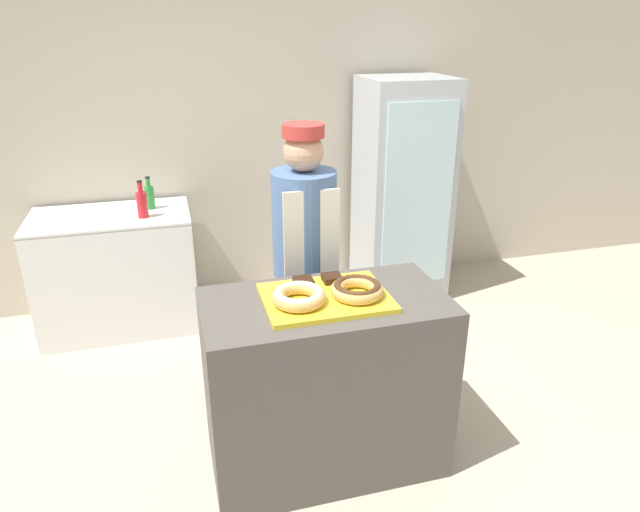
% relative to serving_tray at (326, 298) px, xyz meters
% --- Properties ---
extents(ground_plane, '(14.00, 14.00, 0.00)m').
position_rel_serving_tray_xyz_m(ground_plane, '(0.00, 0.00, -0.93)').
color(ground_plane, '#B7A88E').
extents(wall_back, '(8.00, 0.06, 2.70)m').
position_rel_serving_tray_xyz_m(wall_back, '(0.00, 2.13, 0.42)').
color(wall_back, '#BCB29E').
rests_on(wall_back, ground_plane).
extents(display_counter, '(1.14, 0.60, 0.92)m').
position_rel_serving_tray_xyz_m(display_counter, '(0.00, 0.00, -0.47)').
color(display_counter, '#4C4742').
rests_on(display_counter, ground_plane).
extents(serving_tray, '(0.57, 0.42, 0.02)m').
position_rel_serving_tray_xyz_m(serving_tray, '(0.00, 0.00, 0.00)').
color(serving_tray, yellow).
rests_on(serving_tray, display_counter).
extents(donut_light_glaze, '(0.24, 0.24, 0.07)m').
position_rel_serving_tray_xyz_m(donut_light_glaze, '(-0.14, -0.04, 0.05)').
color(donut_light_glaze, tan).
rests_on(donut_light_glaze, serving_tray).
extents(donut_chocolate_glaze, '(0.24, 0.24, 0.07)m').
position_rel_serving_tray_xyz_m(donut_chocolate_glaze, '(0.14, -0.04, 0.05)').
color(donut_chocolate_glaze, tan).
rests_on(donut_chocolate_glaze, serving_tray).
extents(brownie_back_left, '(0.09, 0.09, 0.03)m').
position_rel_serving_tray_xyz_m(brownie_back_left, '(-0.07, 0.14, 0.03)').
color(brownie_back_left, black).
rests_on(brownie_back_left, serving_tray).
extents(brownie_back_right, '(0.09, 0.09, 0.03)m').
position_rel_serving_tray_xyz_m(brownie_back_right, '(0.07, 0.14, 0.03)').
color(brownie_back_right, black).
rests_on(brownie_back_right, serving_tray).
extents(baker_person, '(0.35, 0.35, 1.62)m').
position_rel_serving_tray_xyz_m(baker_person, '(0.05, 0.61, -0.07)').
color(baker_person, '#4C4C51').
rests_on(baker_person, ground_plane).
extents(beverage_fridge, '(0.66, 0.59, 1.72)m').
position_rel_serving_tray_xyz_m(beverage_fridge, '(1.13, 1.75, -0.07)').
color(beverage_fridge, '#ADB2B7').
rests_on(beverage_fridge, ground_plane).
extents(chest_freezer, '(1.08, 0.63, 0.86)m').
position_rel_serving_tray_xyz_m(chest_freezer, '(-1.06, 1.75, -0.49)').
color(chest_freezer, white).
rests_on(chest_freezer, ground_plane).
extents(bottle_red, '(0.07, 0.07, 0.26)m').
position_rel_serving_tray_xyz_m(bottle_red, '(-0.83, 1.64, 0.03)').
color(bottle_red, red).
rests_on(bottle_red, chest_freezer).
extents(bottle_green, '(0.07, 0.07, 0.23)m').
position_rel_serving_tray_xyz_m(bottle_green, '(-0.78, 1.82, 0.02)').
color(bottle_green, '#2D8C38').
rests_on(bottle_green, chest_freezer).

